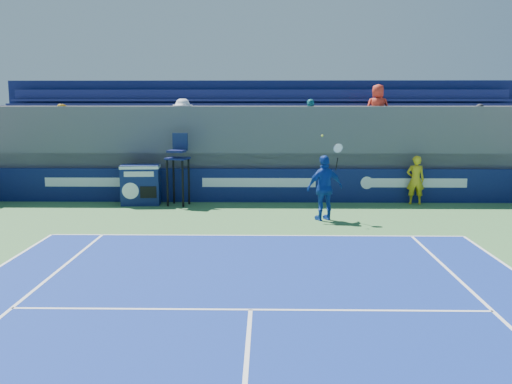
{
  "coord_description": "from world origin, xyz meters",
  "views": [
    {
      "loc": [
        0.26,
        -2.89,
        3.52
      ],
      "look_at": [
        0.0,
        11.5,
        1.25
      ],
      "focal_mm": 40.0,
      "sensor_mm": 36.0,
      "label": 1
    }
  ],
  "objects_px": {
    "umpire_chair": "(178,161)",
    "tennis_player": "(325,188)",
    "match_clock": "(141,184)",
    "ball_person": "(415,180)"
  },
  "relations": [
    {
      "from": "match_clock",
      "to": "tennis_player",
      "type": "distance_m",
      "value": 6.58
    },
    {
      "from": "umpire_chair",
      "to": "match_clock",
      "type": "bearing_deg",
      "value": 177.2
    },
    {
      "from": "umpire_chair",
      "to": "tennis_player",
      "type": "relative_size",
      "value": 0.96
    },
    {
      "from": "umpire_chair",
      "to": "ball_person",
      "type": "bearing_deg",
      "value": 2.3
    },
    {
      "from": "ball_person",
      "to": "tennis_player",
      "type": "bearing_deg",
      "value": 43.18
    },
    {
      "from": "tennis_player",
      "to": "match_clock",
      "type": "bearing_deg",
      "value": 157.6
    },
    {
      "from": "match_clock",
      "to": "tennis_player",
      "type": "bearing_deg",
      "value": -22.4
    },
    {
      "from": "match_clock",
      "to": "umpire_chair",
      "type": "bearing_deg",
      "value": -2.8
    },
    {
      "from": "ball_person",
      "to": "umpire_chair",
      "type": "xyz_separation_m",
      "value": [
        -8.18,
        -0.33,
        0.67
      ]
    },
    {
      "from": "ball_person",
      "to": "umpire_chair",
      "type": "relative_size",
      "value": 0.68
    }
  ]
}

